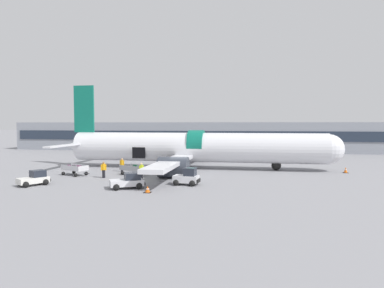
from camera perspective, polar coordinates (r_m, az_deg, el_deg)
ground_plane at (r=36.58m, az=-1.47°, el=-5.61°), size 500.00×500.00×0.00m
terminal_strip at (r=73.74m, az=4.47°, el=1.27°), size 89.13×10.84×6.01m
airplane at (r=43.78m, az=0.16°, el=-0.66°), size 36.09×31.64×10.85m
baggage_tug_lead at (r=32.11m, az=-0.82°, el=-5.66°), size 2.52×1.90×1.61m
baggage_tug_mid at (r=35.12m, az=-24.79°, el=-5.32°), size 2.56×2.98×1.39m
baggage_tug_rear at (r=31.10m, az=-10.58°, el=-6.12°), size 3.38×2.86×1.38m
baggage_cart_loading at (r=38.91m, az=-9.21°, el=-4.27°), size 4.20×2.94×1.11m
baggage_cart_queued at (r=40.13m, az=-18.87°, el=-4.09°), size 3.91×2.53×1.15m
ground_crew_loader_a at (r=35.63m, az=-8.42°, el=-4.41°), size 0.54×0.55×1.72m
ground_crew_loader_b at (r=41.80m, az=-11.59°, el=-3.35°), size 0.57×0.41×1.64m
ground_crew_driver at (r=39.67m, az=-4.51°, el=-3.69°), size 0.55×0.42×1.58m
ground_crew_supervisor at (r=37.39m, az=-14.51°, el=-4.10°), size 0.56×0.56×1.74m
safety_cone_nose at (r=43.79m, az=24.23°, el=-4.00°), size 0.57×0.57×0.67m
safety_cone_engine_left at (r=28.91m, az=-7.42°, el=-7.52°), size 0.61×0.61×0.57m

